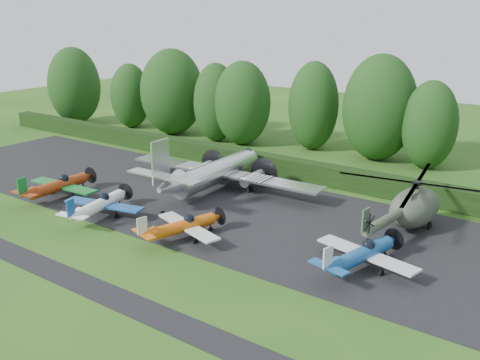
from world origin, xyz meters
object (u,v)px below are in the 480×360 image
Objects in this scene: light_plane_red at (59,185)px; helicopter at (414,204)px; light_plane_orange at (183,226)px; light_plane_blue at (362,254)px; light_plane_white at (100,204)px; transport_plane at (215,172)px.

light_plane_red is 0.56× the size of helicopter.
light_plane_red reaches higher than light_plane_orange.
light_plane_orange is 0.50× the size of helicopter.
light_plane_red is 30.83m from helicopter.
light_plane_red is 1.12× the size of light_plane_orange.
light_plane_red is at bearing -165.12° from helicopter.
light_plane_red is at bearing 172.40° from light_plane_blue.
light_plane_red is at bearing -176.36° from light_plane_white.
light_plane_white is at bearing -5.89° from light_plane_red.
light_plane_blue is 8.87m from helicopter.
transport_plane is at bearing 46.69° from light_plane_red.
light_plane_red is 1.04× the size of light_plane_blue.
helicopter is (28.67, 11.31, 0.88)m from light_plane_red.
light_plane_orange is (5.06, -10.35, -0.77)m from transport_plane.
transport_plane is 1.46× the size of helicopter.
light_plane_blue is at bearing 22.11° from light_plane_white.
light_plane_white is 8.51m from light_plane_orange.
helicopter is (21.78, 12.39, 0.95)m from light_plane_white.
light_plane_red is at bearing -134.04° from transport_plane.
transport_plane is 19.36m from light_plane_blue.
light_plane_white is at bearing -157.02° from helicopter.
light_plane_white is at bearing 166.76° from light_plane_orange.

